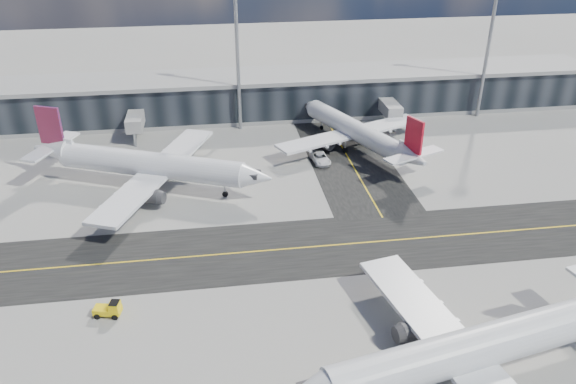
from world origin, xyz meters
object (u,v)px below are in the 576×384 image
(airliner_redtail, at_px, (357,131))
(baggage_tug, at_px, (110,309))
(service_van, at_px, (320,158))
(airliner_near, at_px, (479,347))
(airliner_af, at_px, (148,165))

(airliner_redtail, relative_size, baggage_tug, 10.64)
(airliner_redtail, bearing_deg, service_van, -170.83)
(service_van, bearing_deg, airliner_redtail, 25.62)
(airliner_redtail, distance_m, service_van, 9.31)
(airliner_redtail, distance_m, baggage_tug, 56.33)
(airliner_near, distance_m, service_van, 51.10)
(airliner_redtail, xyz_separation_m, airliner_near, (-2.39, -55.43, 0.42))
(airliner_af, xyz_separation_m, airliner_redtail, (36.33, 10.00, -0.47))
(airliner_af, height_order, airliner_near, airliner_af)
(baggage_tug, bearing_deg, airliner_af, -172.10)
(baggage_tug, bearing_deg, airliner_redtail, 148.74)
(airliner_af, bearing_deg, airliner_redtail, 128.23)
(airliner_redtail, relative_size, service_van, 6.00)
(airliner_redtail, bearing_deg, baggage_tug, -155.84)
(airliner_near, height_order, service_van, airliner_near)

